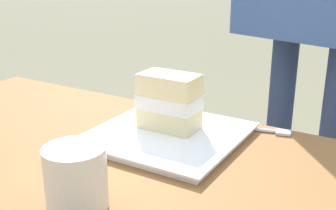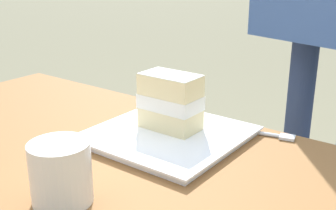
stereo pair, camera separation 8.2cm
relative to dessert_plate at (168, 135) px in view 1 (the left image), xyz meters
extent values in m
cylinder|color=brown|center=(-0.59, 0.11, -0.38)|extent=(0.07, 0.07, 0.66)
cube|color=white|center=(0.00, 0.00, 0.00)|extent=(0.27, 0.27, 0.01)
cube|color=white|center=(0.00, 0.00, 0.01)|extent=(0.28, 0.28, 0.00)
cube|color=beige|center=(-0.01, 0.02, 0.03)|extent=(0.12, 0.07, 0.04)
cube|color=white|center=(-0.01, 0.02, 0.06)|extent=(0.12, 0.07, 0.03)
sphere|color=red|center=(0.01, 0.05, 0.06)|extent=(0.01, 0.01, 0.01)
sphere|color=red|center=(0.01, 0.05, 0.07)|extent=(0.02, 0.02, 0.02)
sphere|color=red|center=(-0.04, 0.05, 0.07)|extent=(0.01, 0.01, 0.01)
sphere|color=red|center=(0.01, 0.05, 0.07)|extent=(0.02, 0.02, 0.02)
cube|color=beige|center=(-0.01, 0.02, 0.10)|extent=(0.12, 0.07, 0.04)
cube|color=white|center=(-0.01, 0.02, 0.12)|extent=(0.11, 0.07, 0.00)
cylinder|color=silver|center=(0.11, 0.12, 0.00)|extent=(0.14, 0.04, 0.01)
cube|color=silver|center=(0.19, 0.14, 0.00)|extent=(0.03, 0.03, 0.01)
cylinder|color=silver|center=(0.01, -0.28, 0.04)|extent=(0.09, 0.09, 0.09)
cylinder|color=black|center=(0.01, -0.28, 0.08)|extent=(0.08, 0.08, 0.00)
cylinder|color=navy|center=(0.07, 0.56, -0.29)|extent=(0.08, 0.08, 0.84)
cylinder|color=navy|center=(0.24, 0.51, -0.29)|extent=(0.08, 0.08, 0.84)
camera|label=1|loc=(0.40, -0.67, 0.33)|focal=45.15mm
camera|label=2|loc=(0.47, -0.62, 0.33)|focal=45.15mm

